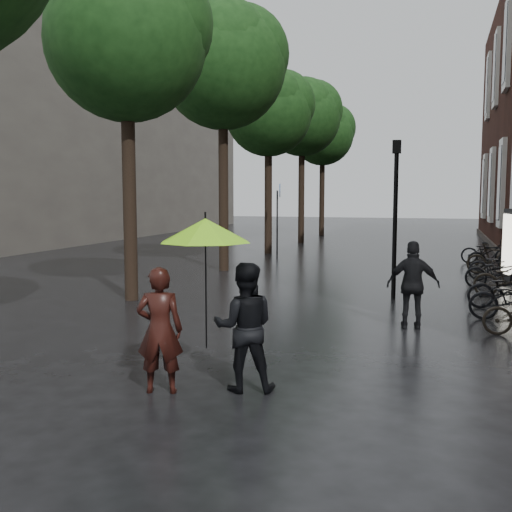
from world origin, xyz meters
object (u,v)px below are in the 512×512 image
at_px(person_black, 245,327).
at_px(lamp_post, 395,203).
at_px(pedestrian_walking, 413,285).
at_px(parked_bicycles, 501,272).
at_px(person_burgundy, 160,330).

bearing_deg(person_black, lamp_post, -117.29).
xyz_separation_m(pedestrian_walking, parked_bicycles, (2.08, 5.63, -0.38)).
bearing_deg(pedestrian_walking, parked_bicycles, -116.67).
bearing_deg(parked_bicycles, person_black, -111.87).
height_order(parked_bicycles, lamp_post, lamp_post).
distance_m(person_black, lamp_post, 7.90).
bearing_deg(person_black, pedestrian_walking, -131.06).
height_order(person_burgundy, parked_bicycles, person_burgundy).
bearing_deg(person_burgundy, person_black, -175.78).
height_order(pedestrian_walking, parked_bicycles, pedestrian_walking).
xyz_separation_m(person_burgundy, lamp_post, (2.38, 8.04, 1.52)).
distance_m(pedestrian_walking, lamp_post, 3.60).
bearing_deg(lamp_post, person_burgundy, -106.52).
xyz_separation_m(person_black, pedestrian_walking, (1.95, 4.41, -0.00)).
xyz_separation_m(person_black, lamp_post, (1.36, 7.63, 1.50)).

